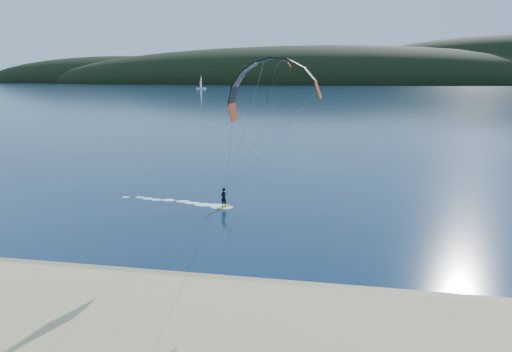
# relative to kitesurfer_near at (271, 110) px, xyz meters

# --- Properties ---
(ground) EXTENTS (1800.00, 1800.00, 0.00)m
(ground) POSITION_rel_kitesurfer_near_xyz_m (-3.83, -16.38, -8.71)
(ground) COLOR #071B39
(ground) RESTS_ON ground
(wet_sand) EXTENTS (220.00, 2.50, 0.10)m
(wet_sand) POSITION_rel_kitesurfer_near_xyz_m (-3.83, -11.88, -8.66)
(wet_sand) COLOR #998759
(wet_sand) RESTS_ON ground
(headland) EXTENTS (1200.00, 310.00, 140.00)m
(headland) POSITION_rel_kitesurfer_near_xyz_m (-3.20, 728.90, -8.71)
(headland) COLOR black
(headland) RESTS_ON ground
(kitesurfer_near) EXTENTS (19.40, 6.75, 11.77)m
(kitesurfer_near) POSITION_rel_kitesurfer_near_xyz_m (0.00, 0.00, 0.00)
(kitesurfer_near) COLOR yellow
(kitesurfer_near) RESTS_ON ground
(kitesurfer_far) EXTENTS (12.36, 6.81, 17.19)m
(kitesurfer_far) POSITION_rel_kitesurfer_near_xyz_m (-25.47, 191.31, 5.37)
(kitesurfer_far) COLOR yellow
(kitesurfer_far) RESTS_ON ground
(sailboat) EXTENTS (8.37, 5.42, 11.97)m
(sailboat) POSITION_rel_kitesurfer_near_xyz_m (-122.80, 376.09, -7.83)
(sailboat) COLOR white
(sailboat) RESTS_ON ground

